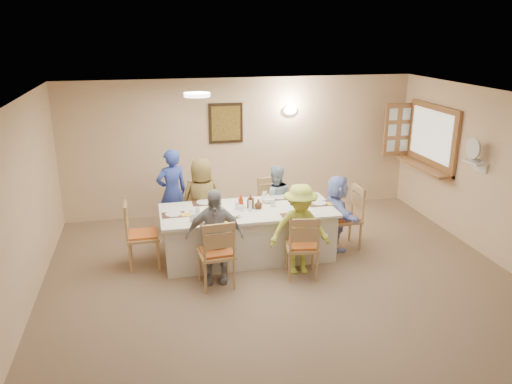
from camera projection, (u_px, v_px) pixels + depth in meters
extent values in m
plane|color=#826955|center=(295.00, 302.00, 6.37)|extent=(7.00, 7.00, 0.00)
plane|color=beige|center=(242.00, 146.00, 9.22)|extent=(6.50, 0.00, 6.50)
plane|color=beige|center=(5.00, 234.00, 5.31)|extent=(0.00, 7.00, 7.00)
plane|color=white|center=(301.00, 106.00, 5.58)|extent=(7.00, 7.00, 0.00)
cube|color=black|center=(226.00, 123.00, 8.99)|extent=(0.62, 0.04, 0.72)
cube|color=black|center=(226.00, 123.00, 8.97)|extent=(0.52, 0.02, 0.62)
ellipsoid|color=white|center=(290.00, 110.00, 9.15)|extent=(0.26, 0.09, 0.18)
cylinder|color=white|center=(197.00, 95.00, 6.78)|extent=(0.36, 0.36, 0.05)
cube|color=#9A6738|center=(432.00, 137.00, 8.79)|extent=(0.06, 1.50, 1.15)
cube|color=#9A6738|center=(423.00, 166.00, 8.93)|extent=(0.30, 1.50, 0.05)
cube|color=#9A6738|center=(398.00, 130.00, 9.44)|extent=(0.55, 0.04, 1.00)
cube|color=white|center=(475.00, 162.00, 7.55)|extent=(0.22, 0.36, 0.03)
cube|color=white|center=(248.00, 233.00, 7.56)|extent=(2.59, 1.10, 0.76)
imported|color=brown|center=(203.00, 201.00, 7.96)|extent=(0.70, 0.47, 1.41)
imported|color=#98ACC1|center=(275.00, 201.00, 8.24)|extent=(0.63, 0.51, 1.22)
imported|color=#979698|center=(214.00, 236.00, 6.71)|extent=(0.86, 0.53, 1.33)
imported|color=#CFE24C|center=(300.00, 229.00, 6.96)|extent=(0.93, 0.63, 1.32)
imported|color=#99AAF9|center=(337.00, 212.00, 7.78)|extent=(1.14, 0.45, 1.19)
imported|color=#3147B6|center=(172.00, 192.00, 8.30)|extent=(0.75, 0.68, 1.47)
cube|color=#472B19|center=(212.00, 223.00, 6.92)|extent=(0.35, 0.26, 0.01)
cylinder|color=white|center=(212.00, 222.00, 6.92)|extent=(0.23, 0.23, 0.01)
cube|color=yellow|center=(225.00, 222.00, 6.91)|extent=(0.14, 0.14, 0.01)
cube|color=#472B19|center=(295.00, 216.00, 7.17)|extent=(0.37, 0.28, 0.01)
cylinder|color=white|center=(295.00, 215.00, 7.17)|extent=(0.22, 0.22, 0.01)
cube|color=yellow|center=(308.00, 216.00, 7.16)|extent=(0.14, 0.14, 0.01)
cube|color=#472B19|center=(204.00, 203.00, 7.70)|extent=(0.37, 0.27, 0.01)
cylinder|color=white|center=(204.00, 202.00, 7.70)|extent=(0.25, 0.25, 0.02)
cube|color=yellow|center=(216.00, 203.00, 7.69)|extent=(0.13, 0.13, 0.01)
cube|color=#472B19|center=(279.00, 197.00, 7.95)|extent=(0.38, 0.28, 0.01)
cylinder|color=white|center=(279.00, 197.00, 7.95)|extent=(0.23, 0.23, 0.01)
cube|color=yellow|center=(291.00, 197.00, 7.94)|extent=(0.15, 0.15, 0.01)
cube|color=#472B19|center=(173.00, 215.00, 7.21)|extent=(0.33, 0.25, 0.01)
cylinder|color=white|center=(173.00, 214.00, 7.21)|extent=(0.23, 0.23, 0.01)
cube|color=yellow|center=(186.00, 215.00, 7.20)|extent=(0.14, 0.14, 0.01)
cube|color=#472B19|center=(319.00, 204.00, 7.67)|extent=(0.35, 0.26, 0.01)
cylinder|color=white|center=(319.00, 203.00, 7.67)|extent=(0.22, 0.22, 0.01)
cube|color=yellow|center=(331.00, 203.00, 7.66)|extent=(0.14, 0.14, 0.01)
imported|color=white|center=(194.00, 218.00, 6.97)|extent=(0.18, 0.18, 0.09)
imported|color=white|center=(265.00, 194.00, 7.98)|extent=(0.11, 0.11, 0.08)
imported|color=white|center=(233.00, 215.00, 7.15)|extent=(0.31, 0.31, 0.06)
imported|color=white|center=(268.00, 200.00, 7.74)|extent=(0.39, 0.39, 0.07)
imported|color=#B6310F|center=(241.00, 202.00, 7.44)|extent=(0.15, 0.15, 0.22)
imported|color=#442612|center=(251.00, 201.00, 7.47)|extent=(0.16, 0.16, 0.22)
imported|color=#442612|center=(258.00, 204.00, 7.44)|extent=(0.17, 0.17, 0.15)
cylinder|color=silver|center=(237.00, 205.00, 7.44)|extent=(0.07, 0.07, 0.10)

